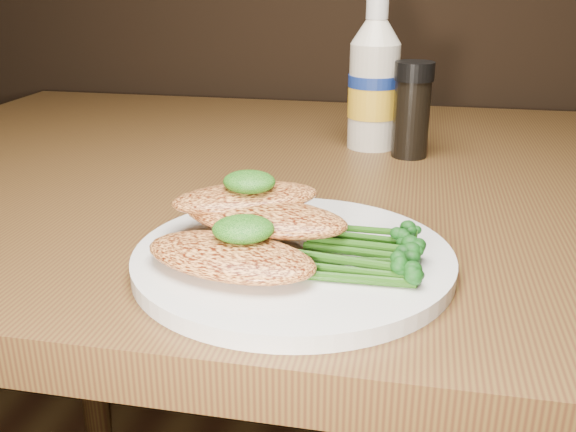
% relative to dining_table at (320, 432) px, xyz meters
% --- Properties ---
extents(dining_table, '(1.20, 0.80, 0.75)m').
position_rel_dining_table_xyz_m(dining_table, '(0.00, 0.00, 0.00)').
color(dining_table, '#432614').
rests_on(dining_table, floor).
extents(plate, '(0.25, 0.25, 0.01)m').
position_rel_dining_table_xyz_m(plate, '(0.01, -0.26, 0.38)').
color(plate, silver).
rests_on(plate, dining_table).
extents(chicken_front, '(0.15, 0.10, 0.02)m').
position_rel_dining_table_xyz_m(chicken_front, '(-0.03, -0.30, 0.40)').
color(chicken_front, '#F6A04E').
rests_on(chicken_front, plate).
extents(chicken_mid, '(0.15, 0.09, 0.02)m').
position_rel_dining_table_xyz_m(chicken_mid, '(-0.01, -0.24, 0.41)').
color(chicken_mid, '#F6A04E').
rests_on(chicken_mid, plate).
extents(chicken_back, '(0.14, 0.11, 0.02)m').
position_rel_dining_table_xyz_m(chicken_back, '(-0.04, -0.22, 0.41)').
color(chicken_back, '#F6A04E').
rests_on(chicken_back, plate).
extents(pesto_front, '(0.05, 0.05, 0.02)m').
position_rel_dining_table_xyz_m(pesto_front, '(-0.02, -0.29, 0.41)').
color(pesto_front, '#083808').
rests_on(pesto_front, chicken_front).
extents(pesto_back, '(0.05, 0.05, 0.02)m').
position_rel_dining_table_xyz_m(pesto_back, '(-0.03, -0.22, 0.43)').
color(pesto_back, '#083808').
rests_on(pesto_back, chicken_back).
extents(broccolini_bundle, '(0.13, 0.11, 0.02)m').
position_rel_dining_table_xyz_m(broccolini_bundle, '(0.06, -0.27, 0.40)').
color(broccolini_bundle, '#1E4A10').
rests_on(broccolini_bundle, plate).
extents(mayo_bottle, '(0.08, 0.08, 0.18)m').
position_rel_dining_table_xyz_m(mayo_bottle, '(0.04, 0.11, 0.47)').
color(mayo_bottle, beige).
rests_on(mayo_bottle, dining_table).
extents(pepper_grinder, '(0.05, 0.05, 0.11)m').
position_rel_dining_table_xyz_m(pepper_grinder, '(0.09, 0.08, 0.43)').
color(pepper_grinder, black).
rests_on(pepper_grinder, dining_table).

